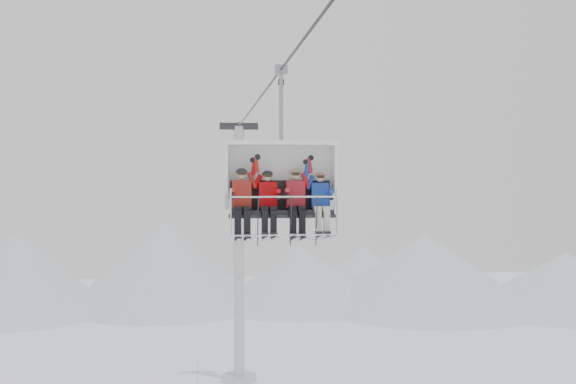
{
  "coord_description": "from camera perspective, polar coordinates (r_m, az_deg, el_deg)",
  "views": [
    {
      "loc": [
        -1.81,
        -15.52,
        10.86
      ],
      "look_at": [
        0.0,
        0.0,
        10.45
      ],
      "focal_mm": 45.0,
      "sensor_mm": 36.0,
      "label": 1
    }
  ],
  "objects": [
    {
      "name": "lift_tower_right",
      "position": [
        37.9,
        -3.89,
        -6.21
      ],
      "size": [
        2.0,
        1.8,
        13.48
      ],
      "color": "silver",
      "rests_on": "ground"
    },
    {
      "name": "chairlift_carrier",
      "position": [
        17.15,
        -0.6,
        1.07
      ],
      "size": [
        2.65,
        1.17,
        3.98
      ],
      "color": "black",
      "rests_on": "haul_cable"
    },
    {
      "name": "skier_center_left",
      "position": [
        16.82,
        -1.6,
        -0.67
      ],
      "size": [
        0.42,
        1.69,
        1.67
      ],
      "color": "#B9070C",
      "rests_on": "chairlift_carrier"
    },
    {
      "name": "skier_far_left",
      "position": [
        16.78,
        -3.68,
        -0.59
      ],
      "size": [
        0.45,
        1.69,
        1.76
      ],
      "color": "#AC271E",
      "rests_on": "chairlift_carrier"
    },
    {
      "name": "ridgeline",
      "position": [
        58.12,
        -6.41,
        -6.45
      ],
      "size": [
        72.0,
        21.0,
        7.0
      ],
      "color": "silver",
      "rests_on": "ground"
    },
    {
      "name": "haul_cable",
      "position": [
        15.81,
        -0.0,
        10.38
      ],
      "size": [
        0.06,
        50.0,
        0.06
      ],
      "primitive_type": "cylinder",
      "rotation": [
        1.57,
        0.0,
        0.0
      ],
      "color": "#2D2D32",
      "rests_on": "lift_tower_left"
    },
    {
      "name": "skier_far_right",
      "position": [
        16.97,
        2.57,
        -0.7
      ],
      "size": [
        0.41,
        1.69,
        1.62
      ],
      "color": "#1B3CAA",
      "rests_on": "chairlift_carrier"
    },
    {
      "name": "skier_center_right",
      "position": [
        16.9,
        0.62,
        -0.59
      ],
      "size": [
        0.44,
        1.69,
        1.74
      ],
      "color": "#AD1D29",
      "rests_on": "chairlift_carrier"
    }
  ]
}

